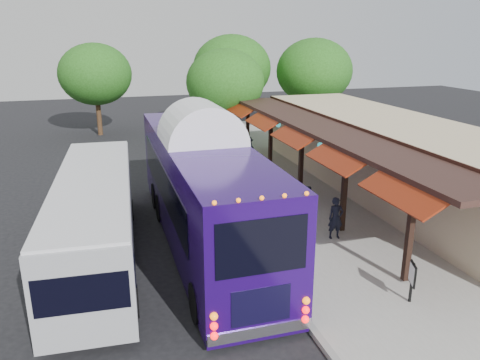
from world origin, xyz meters
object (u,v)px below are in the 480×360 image
object	(u,v)px
city_bus	(95,215)
sign_board	(412,276)
ped_b	(305,208)
ped_c	(250,158)
ped_a	(336,218)
coach_bus	(203,185)
ped_d	(248,150)

from	to	relation	value
city_bus	sign_board	size ratio (longest dim) A/B	9.17
ped_b	ped_c	distance (m)	7.75
ped_a	sign_board	bearing A→B (deg)	-84.80
coach_bus	ped_c	bearing A→B (deg)	60.46
ped_b	ped_c	xyz separation A→B (m)	(0.28, 7.75, 0.03)
ped_b	ped_d	bearing A→B (deg)	-74.42
coach_bus	ped_a	xyz separation A→B (m)	(4.71, -1.38, -1.29)
ped_a	ped_d	bearing A→B (deg)	94.67
coach_bus	ped_a	distance (m)	5.08
ped_b	sign_board	size ratio (longest dim) A/B	1.51
coach_bus	ped_d	world-z (taller)	coach_bus
sign_board	ped_a	bearing A→B (deg)	111.31
city_bus	ped_c	xyz separation A→B (m)	(7.95, 7.65, -0.54)
ped_a	ped_c	xyz separation A→B (m)	(-0.54, 8.74, 0.14)
ped_c	sign_board	world-z (taller)	ped_c
coach_bus	city_bus	world-z (taller)	coach_bus
ped_a	ped_c	distance (m)	8.75
city_bus	ped_b	xyz separation A→B (m)	(7.68, -0.10, -0.57)
ped_a	ped_c	size ratio (longest dim) A/B	0.85
ped_b	ped_d	world-z (taller)	ped_b
city_bus	ped_d	bearing A→B (deg)	52.53
coach_bus	sign_board	size ratio (longest dim) A/B	10.82
coach_bus	sign_board	world-z (taller)	coach_bus
ped_c	ped_d	size ratio (longest dim) A/B	1.19
city_bus	ped_d	xyz separation A→B (m)	(8.63, 10.02, -0.69)
ped_a	ped_b	distance (m)	1.29
coach_bus	city_bus	xyz separation A→B (m)	(-3.78, -0.29, -0.61)
ped_c	sign_board	size ratio (longest dim) A/B	1.55
coach_bus	ped_b	distance (m)	4.09
ped_a	ped_d	size ratio (longest dim) A/B	1.00
ped_d	city_bus	bearing A→B (deg)	55.96
coach_bus	ped_c	size ratio (longest dim) A/B	6.96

